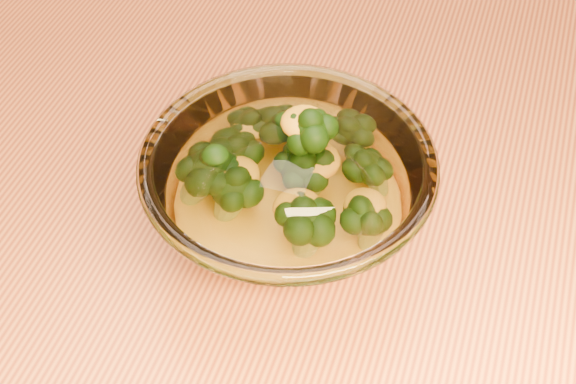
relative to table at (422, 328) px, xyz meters
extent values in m
cube|color=#C3733A|center=(0.00, 0.00, 0.08)|extent=(1.20, 0.80, 0.04)
cylinder|color=brown|center=(-0.54, 0.34, -0.30)|extent=(0.06, 0.06, 0.71)
ellipsoid|color=white|center=(-0.11, -0.02, 0.11)|extent=(0.09, 0.09, 0.02)
torus|color=white|center=(-0.11, -0.02, 0.18)|extent=(0.20, 0.20, 0.01)
ellipsoid|color=orange|center=(-0.11, -0.02, 0.13)|extent=(0.12, 0.12, 0.03)
camera|label=1|loc=(0.01, -0.38, 0.57)|focal=50.00mm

